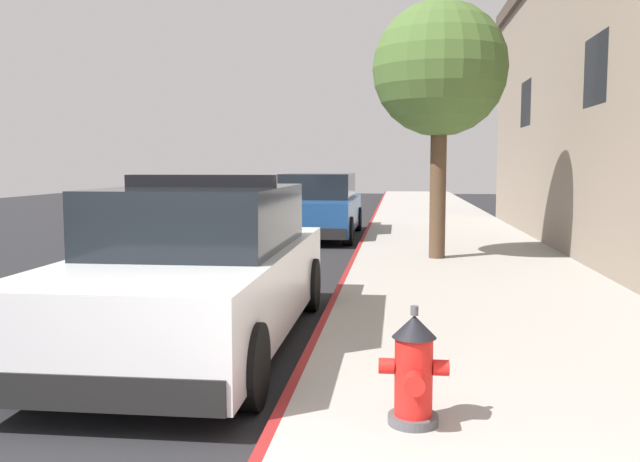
% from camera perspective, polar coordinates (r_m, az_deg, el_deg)
% --- Properties ---
extents(ground_plane, '(32.59, 60.00, 0.20)m').
position_cam_1_polar(ground_plane, '(13.32, -14.88, -2.73)').
color(ground_plane, '#232326').
extents(sidewalk_pavement, '(3.77, 60.00, 0.14)m').
position_cam_1_polar(sidewalk_pavement, '(12.44, 11.81, -2.45)').
color(sidewalk_pavement, '#9E9991').
rests_on(sidewalk_pavement, ground).
extents(curb_painted_edge, '(0.08, 60.00, 0.14)m').
position_cam_1_polar(curb_painted_edge, '(12.41, 2.92, -2.35)').
color(curb_painted_edge, maroon).
rests_on(curb_painted_edge, ground).
extents(police_cruiser, '(1.94, 4.84, 1.68)m').
position_cam_1_polar(police_cruiser, '(6.84, -9.96, -3.22)').
color(police_cruiser, white).
rests_on(police_cruiser, ground).
extents(parked_car_silver_ahead, '(1.94, 4.84, 1.56)m').
position_cam_1_polar(parked_car_silver_ahead, '(16.81, -0.14, 2.02)').
color(parked_car_silver_ahead, navy).
rests_on(parked_car_silver_ahead, ground).
extents(fire_hydrant, '(0.44, 0.40, 0.76)m').
position_cam_1_polar(fire_hydrant, '(4.41, 7.83, -11.46)').
color(fire_hydrant, '#4C4C51').
rests_on(fire_hydrant, sidewalk_pavement).
extents(street_tree, '(2.32, 2.32, 4.44)m').
position_cam_1_polar(street_tree, '(12.21, 9.98, 13.07)').
color(street_tree, brown).
rests_on(street_tree, sidewalk_pavement).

